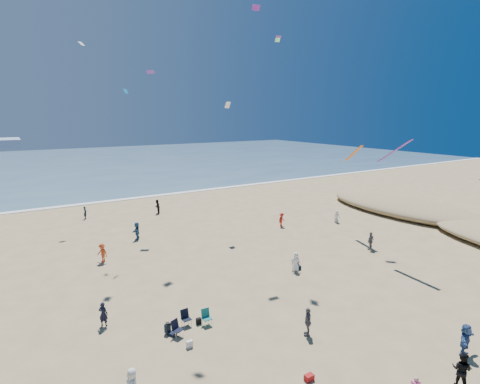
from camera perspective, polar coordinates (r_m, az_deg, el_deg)
ocean at (r=107.95m, az=-26.34°, el=3.70°), size 220.00×100.00×0.06m
surf_line at (r=59.01m, az=-21.17°, el=-1.52°), size 220.00×1.20×0.08m
standing_flyers at (r=31.41m, az=-0.48°, el=-10.46°), size 32.96×41.57×1.86m
seated_group at (r=24.41m, az=-3.43°, el=-18.50°), size 24.37×29.81×0.84m
chair_cluster at (r=23.97m, az=-7.54°, el=-18.97°), size 2.70×1.51×1.00m
white_tote at (r=22.58m, az=-7.71°, el=-21.98°), size 0.35×0.20×0.40m
black_backpack at (r=24.56m, az=-6.32°, el=-18.97°), size 0.30×0.22×0.38m
cooler at (r=20.58m, az=10.49°, el=-26.03°), size 0.45×0.30×0.30m
navy_bag at (r=32.23m, az=9.04°, el=-11.33°), size 0.28×0.18×0.34m
kites_aloft at (r=32.93m, az=7.01°, el=16.01°), size 40.99×43.15×23.86m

